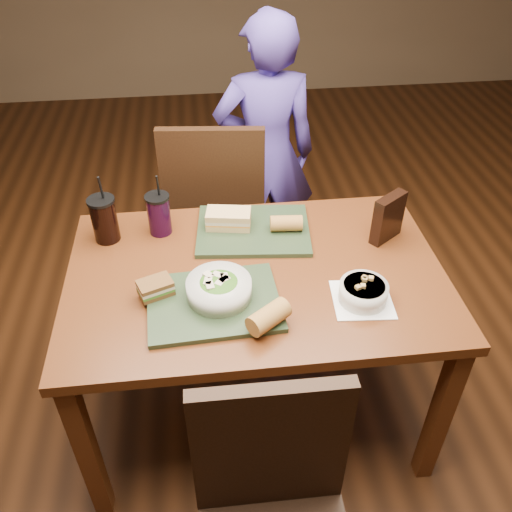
# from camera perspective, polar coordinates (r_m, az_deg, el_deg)

# --- Properties ---
(ground) EXTENTS (6.00, 6.00, 0.00)m
(ground) POSITION_cam_1_polar(r_m,az_deg,el_deg) (2.42, -0.00, -15.36)
(ground) COLOR #381C0B
(ground) RESTS_ON ground
(dining_table) EXTENTS (1.30, 0.85, 0.75)m
(dining_table) POSITION_cam_1_polar(r_m,az_deg,el_deg) (1.93, -0.00, -3.73)
(dining_table) COLOR #562911
(dining_table) RESTS_ON ground
(chair_far) EXTENTS (0.48, 0.48, 1.02)m
(chair_far) POSITION_cam_1_polar(r_m,az_deg,el_deg) (2.53, -4.48, 4.98)
(chair_far) COLOR black
(chair_far) RESTS_ON ground
(diner) EXTENTS (0.51, 0.34, 1.38)m
(diner) POSITION_cam_1_polar(r_m,az_deg,el_deg) (2.71, 1.02, 10.54)
(diner) COLOR #4A3797
(diner) RESTS_ON ground
(tray_near) EXTENTS (0.44, 0.34, 0.02)m
(tray_near) POSITION_cam_1_polar(r_m,az_deg,el_deg) (1.75, -4.46, -4.96)
(tray_near) COLOR #24341E
(tray_near) RESTS_ON dining_table
(tray_far) EXTENTS (0.45, 0.36, 0.02)m
(tray_far) POSITION_cam_1_polar(r_m,az_deg,el_deg) (2.05, -0.29, 2.73)
(tray_far) COLOR #24341E
(tray_far) RESTS_ON dining_table
(salad_bowl) EXTENTS (0.21, 0.21, 0.07)m
(salad_bowl) POSITION_cam_1_polar(r_m,az_deg,el_deg) (1.73, -3.92, -3.36)
(salad_bowl) COLOR silver
(salad_bowl) RESTS_ON tray_near
(soup_bowl) EXTENTS (0.20, 0.20, 0.08)m
(soup_bowl) POSITION_cam_1_polar(r_m,az_deg,el_deg) (1.77, 11.23, -3.73)
(soup_bowl) COLOR white
(soup_bowl) RESTS_ON dining_table
(sandwich_near) EXTENTS (0.13, 0.11, 0.05)m
(sandwich_near) POSITION_cam_1_polar(r_m,az_deg,el_deg) (1.77, -10.54, -3.29)
(sandwich_near) COLOR #593819
(sandwich_near) RESTS_ON tray_near
(sandwich_far) EXTENTS (0.18, 0.12, 0.07)m
(sandwich_far) POSITION_cam_1_polar(r_m,az_deg,el_deg) (2.04, -2.91, 3.94)
(sandwich_far) COLOR tan
(sandwich_far) RESTS_ON tray_far
(baguette_near) EXTENTS (0.15, 0.13, 0.07)m
(baguette_near) POSITION_cam_1_polar(r_m,az_deg,el_deg) (1.64, 1.34, -6.43)
(baguette_near) COLOR #AD7533
(baguette_near) RESTS_ON tray_near
(baguette_far) EXTENTS (0.12, 0.07, 0.06)m
(baguette_far) POSITION_cam_1_polar(r_m,az_deg,el_deg) (2.02, 3.20, 3.46)
(baguette_far) COLOR #AD7533
(baguette_far) RESTS_ON tray_far
(cup_cola) EXTENTS (0.10, 0.10, 0.27)m
(cup_cola) POSITION_cam_1_polar(r_m,az_deg,el_deg) (2.05, -15.67, 3.76)
(cup_cola) COLOR black
(cup_cola) RESTS_ON dining_table
(cup_berry) EXTENTS (0.09, 0.09, 0.25)m
(cup_berry) POSITION_cam_1_polar(r_m,az_deg,el_deg) (2.04, -10.18, 4.39)
(cup_berry) COLOR black
(cup_berry) RESTS_ON dining_table
(chip_bag) EXTENTS (0.14, 0.12, 0.18)m
(chip_bag) POSITION_cam_1_polar(r_m,az_deg,el_deg) (2.03, 13.73, 3.93)
(chip_bag) COLOR black
(chip_bag) RESTS_ON dining_table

